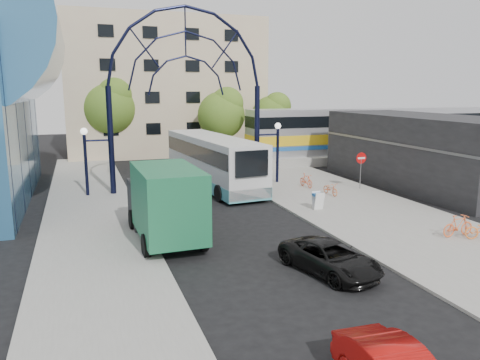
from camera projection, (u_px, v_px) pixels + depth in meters
name	position (u px, v px, depth m)	size (l,w,h in m)	color
ground	(266.00, 258.00, 19.10)	(120.00, 120.00, 0.00)	black
sidewalk_east	(374.00, 215.00, 25.37)	(8.00, 56.00, 0.12)	gray
plaza_west	(94.00, 231.00, 22.57)	(5.00, 50.00, 0.12)	gray
gateway_arch	(186.00, 61.00, 30.45)	(13.64, 0.44, 12.10)	black
stop_sign	(265.00, 162.00, 31.39)	(0.80, 0.07, 2.50)	slate
do_not_enter_sign	(361.00, 162.00, 31.53)	(0.76, 0.07, 2.48)	slate
street_name_sign	(267.00, 158.00, 32.05)	(0.70, 0.70, 2.80)	slate
sandwich_board	(318.00, 198.00, 26.30)	(0.55, 0.61, 0.99)	white
commercial_block_east	(422.00, 151.00, 33.04)	(6.00, 16.00, 5.00)	black
apartment_block	(162.00, 87.00, 50.84)	(20.00, 12.10, 14.00)	#CCAE8E
train_platform	(370.00, 155.00, 45.85)	(32.00, 5.00, 0.80)	gray
train_car	(371.00, 130.00, 45.37)	(25.10, 3.05, 4.20)	#B7B7BC
tree_north_a	(223.00, 113.00, 44.24)	(4.48, 4.48, 7.00)	#382314
tree_north_b	(110.00, 105.00, 44.61)	(5.12, 5.12, 8.00)	#382314
tree_north_c	(273.00, 114.00, 48.08)	(4.16, 4.16, 6.50)	#382314
city_bus	(213.00, 160.00, 33.05)	(3.96, 13.01, 3.52)	silver
green_truck	(164.00, 202.00, 21.23)	(2.81, 6.95, 3.47)	black
black_suv	(330.00, 258.00, 17.47)	(1.97, 4.27, 1.19)	black
bike_near_a	(330.00, 189.00, 29.91)	(0.53, 1.52, 0.80)	orange
bike_near_b	(306.00, 180.00, 32.27)	(0.44, 1.54, 0.93)	#F85E31
bike_far_b	(458.00, 226.00, 21.45)	(0.48, 1.70, 1.02)	orange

